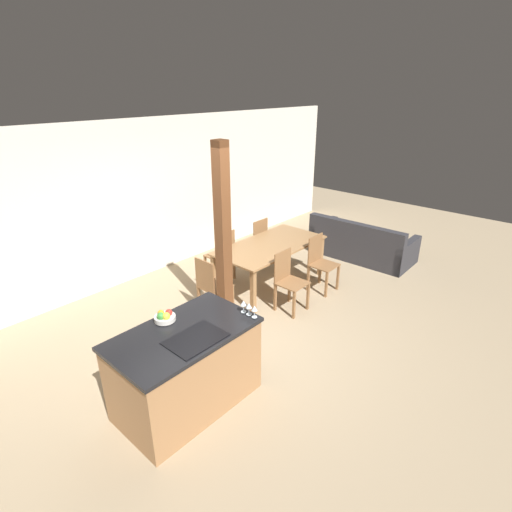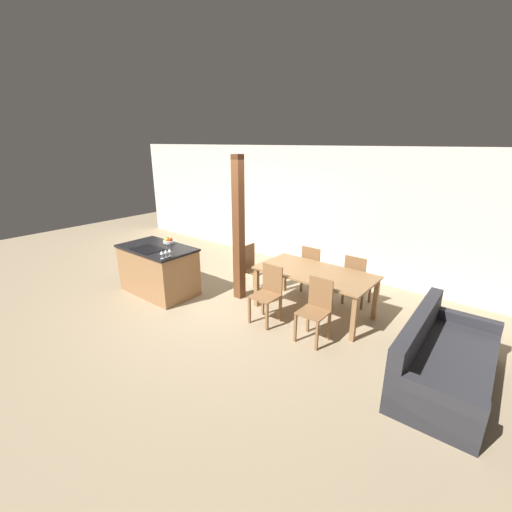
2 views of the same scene
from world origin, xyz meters
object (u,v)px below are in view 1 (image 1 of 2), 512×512
wine_glass_near (254,309)px  dining_chair_head_end (211,286)px  dining_chair_near_left (288,280)px  dining_chair_near_right (320,262)px  dining_table (270,249)px  timber_post (223,241)px  couch (361,245)px  dining_chair_far_right (256,241)px  kitchen_island (186,368)px  wine_glass_far (243,304)px  dining_chair_far_left (222,255)px  wine_glass_middle (249,306)px  fruit_bowl (165,317)px

wine_glass_near → dining_chair_head_end: 1.75m
dining_chair_near_left → dining_chair_near_right: bearing=0.0°
dining_table → timber_post: bearing=-166.5°
couch → timber_post: (-3.50, 0.26, 1.03)m
wine_glass_near → couch: bearing=12.3°
timber_post → dining_chair_near_left: bearing=-22.0°
dining_chair_far_right → dining_chair_head_end: 1.91m
dining_table → dining_chair_near_right: 0.85m
wine_glass_near → dining_table: bearing=36.0°
dining_table → timber_post: timber_post is taller
kitchen_island → dining_table: 2.97m
wine_glass_near → wine_glass_far: (0.00, 0.16, 0.00)m
wine_glass_near → wine_glass_far: 0.16m
dining_table → wine_glass_near: bearing=-144.0°
wine_glass_near → dining_chair_far_right: wine_glass_near is taller
kitchen_island → dining_chair_far_left: 2.95m
dining_chair_far_right → couch: 2.14m
dining_chair_head_end → wine_glass_far: bearing=151.5°
dining_chair_far_left → dining_chair_near_left: bearing=90.0°
kitchen_island → wine_glass_middle: size_ratio=10.62×
fruit_bowl → dining_table: size_ratio=0.12×
dining_chair_far_right → dining_chair_head_end: bearing=22.0°
dining_chair_near_left → dining_chair_head_end: (-0.90, 0.72, 0.00)m
fruit_bowl → dining_chair_near_right: bearing=2.3°
wine_glass_middle → dining_chair_near_left: (1.63, 0.70, -0.54)m
wine_glass_middle → dining_chair_near_right: 2.65m
dining_chair_near_right → fruit_bowl: bearing=-177.7°
wine_glass_middle → wine_glass_far: (0.00, 0.08, 0.00)m
dining_chair_far_right → dining_chair_near_left: bearing=58.8°
dining_chair_near_right → timber_post: timber_post is taller
timber_post → wine_glass_middle: bearing=-122.0°
wine_glass_near → dining_table: wine_glass_near is taller
kitchen_island → dining_chair_near_right: bearing=7.5°
kitchen_island → dining_table: kitchen_island is taller
couch → timber_post: bearing=84.6°
dining_chair_near_left → dining_chair_far_left: 1.43m
dining_table → couch: 2.23m
dining_chair_near_left → dining_chair_far_left: (0.00, 1.43, 0.00)m
dining_chair_near_left → couch: bearing=2.9°
fruit_bowl → couch: size_ratio=0.11×
wine_glass_near → dining_chair_head_end: wine_glass_near is taller
couch → dining_chair_far_left: bearing=61.7°
couch → kitchen_island: bearing=95.2°
dining_chair_head_end → dining_table: bearing=-90.0°
couch → wine_glass_far: bearing=99.0°
wine_glass_middle → dining_chair_head_end: 1.68m
dining_table → dining_chair_near_right: (0.43, -0.72, -0.16)m
kitchen_island → dining_chair_far_right: dining_chair_far_right is taller
wine_glass_far → dining_chair_near_left: (1.63, 0.62, -0.54)m
wine_glass_near → dining_chair_far_left: size_ratio=0.15×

